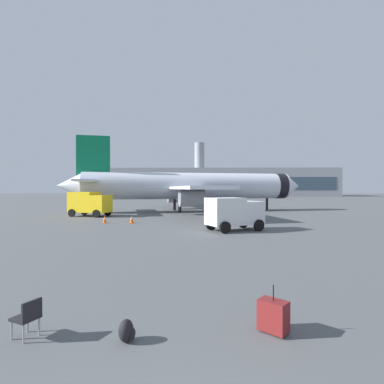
{
  "coord_description": "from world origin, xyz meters",
  "views": [
    {
      "loc": [
        0.15,
        -2.01,
        3.31
      ],
      "look_at": [
        -0.33,
        25.01,
        3.0
      ],
      "focal_mm": 28.18,
      "sensor_mm": 36.0,
      "label": 1
    }
  ],
  "objects_px": {
    "airplane_at_gate": "(189,186)",
    "safety_cone_far": "(89,208)",
    "gate_chair": "(28,316)",
    "safety_cone_mid": "(132,219)",
    "traveller_backpack": "(127,331)",
    "rolling_suitcase": "(273,316)",
    "cargo_van": "(234,212)",
    "safety_cone_near": "(105,219)",
    "service_truck": "(89,203)"
  },
  "relations": [
    {
      "from": "safety_cone_near",
      "to": "gate_chair",
      "type": "xyz_separation_m",
      "value": [
        5.12,
        -22.04,
        0.14
      ]
    },
    {
      "from": "safety_cone_mid",
      "to": "rolling_suitcase",
      "type": "distance_m",
      "value": 23.11
    },
    {
      "from": "service_truck",
      "to": "traveller_backpack",
      "type": "xyz_separation_m",
      "value": [
        11.34,
        -29.18,
        -1.37
      ]
    },
    {
      "from": "airplane_at_gate",
      "to": "cargo_van",
      "type": "bearing_deg",
      "value": -78.4
    },
    {
      "from": "cargo_van",
      "to": "safety_cone_near",
      "type": "distance_m",
      "value": 12.78
    },
    {
      "from": "safety_cone_far",
      "to": "traveller_backpack",
      "type": "distance_m",
      "value": 41.9
    },
    {
      "from": "service_truck",
      "to": "rolling_suitcase",
      "type": "relative_size",
      "value": 4.75
    },
    {
      "from": "safety_cone_near",
      "to": "safety_cone_far",
      "type": "distance_m",
      "value": 18.62
    },
    {
      "from": "airplane_at_gate",
      "to": "service_truck",
      "type": "xyz_separation_m",
      "value": [
        -11.66,
        -8.03,
        -2.05
      ]
    },
    {
      "from": "airplane_at_gate",
      "to": "safety_cone_far",
      "type": "bearing_deg",
      "value": 172.82
    },
    {
      "from": "service_truck",
      "to": "rolling_suitcase",
      "type": "bearing_deg",
      "value": -63.03
    },
    {
      "from": "cargo_van",
      "to": "gate_chair",
      "type": "xyz_separation_m",
      "value": [
        -6.63,
        -17.14,
        -0.95
      ]
    },
    {
      "from": "service_truck",
      "to": "safety_cone_near",
      "type": "xyz_separation_m",
      "value": [
        4.0,
        -7.03,
        -1.25
      ]
    },
    {
      "from": "safety_cone_far",
      "to": "gate_chair",
      "type": "relative_size",
      "value": 0.75
    },
    {
      "from": "safety_cone_far",
      "to": "gate_chair",
      "type": "height_order",
      "value": "gate_chair"
    },
    {
      "from": "service_truck",
      "to": "safety_cone_mid",
      "type": "bearing_deg",
      "value": -46.85
    },
    {
      "from": "cargo_van",
      "to": "gate_chair",
      "type": "height_order",
      "value": "cargo_van"
    },
    {
      "from": "safety_cone_far",
      "to": "gate_chair",
      "type": "distance_m",
      "value": 41.06
    },
    {
      "from": "gate_chair",
      "to": "traveller_backpack",
      "type": "bearing_deg",
      "value": -2.84
    },
    {
      "from": "airplane_at_gate",
      "to": "rolling_suitcase",
      "type": "distance_m",
      "value": 37.0
    },
    {
      "from": "airplane_at_gate",
      "to": "cargo_van",
      "type": "relative_size",
      "value": 7.34
    },
    {
      "from": "airplane_at_gate",
      "to": "safety_cone_near",
      "type": "bearing_deg",
      "value": -116.96
    },
    {
      "from": "service_truck",
      "to": "traveller_backpack",
      "type": "bearing_deg",
      "value": -68.77
    },
    {
      "from": "safety_cone_near",
      "to": "rolling_suitcase",
      "type": "height_order",
      "value": "rolling_suitcase"
    },
    {
      "from": "safety_cone_mid",
      "to": "traveller_backpack",
      "type": "distance_m",
      "value": 22.65
    },
    {
      "from": "rolling_suitcase",
      "to": "traveller_backpack",
      "type": "xyz_separation_m",
      "value": [
        -3.27,
        -0.47,
        -0.16
      ]
    },
    {
      "from": "safety_cone_near",
      "to": "rolling_suitcase",
      "type": "distance_m",
      "value": 24.14
    },
    {
      "from": "cargo_van",
      "to": "safety_cone_near",
      "type": "relative_size",
      "value": 6.58
    },
    {
      "from": "safety_cone_near",
      "to": "safety_cone_mid",
      "type": "relative_size",
      "value": 0.99
    },
    {
      "from": "service_truck",
      "to": "traveller_backpack",
      "type": "relative_size",
      "value": 10.9
    },
    {
      "from": "service_truck",
      "to": "cargo_van",
      "type": "height_order",
      "value": "service_truck"
    },
    {
      "from": "rolling_suitcase",
      "to": "safety_cone_mid",
      "type": "bearing_deg",
      "value": 110.31
    },
    {
      "from": "safety_cone_near",
      "to": "rolling_suitcase",
      "type": "relative_size",
      "value": 0.67
    },
    {
      "from": "safety_cone_near",
      "to": "gate_chair",
      "type": "distance_m",
      "value": 22.63
    },
    {
      "from": "safety_cone_near",
      "to": "traveller_backpack",
      "type": "height_order",
      "value": "safety_cone_near"
    },
    {
      "from": "safety_cone_mid",
      "to": "safety_cone_far",
      "type": "height_order",
      "value": "safety_cone_mid"
    },
    {
      "from": "rolling_suitcase",
      "to": "gate_chair",
      "type": "height_order",
      "value": "rolling_suitcase"
    },
    {
      "from": "cargo_van",
      "to": "traveller_backpack",
      "type": "height_order",
      "value": "cargo_van"
    },
    {
      "from": "rolling_suitcase",
      "to": "gate_chair",
      "type": "distance_m",
      "value": 5.51
    },
    {
      "from": "service_truck",
      "to": "traveller_backpack",
      "type": "distance_m",
      "value": 31.33
    },
    {
      "from": "airplane_at_gate",
      "to": "safety_cone_mid",
      "type": "xyz_separation_m",
      "value": [
        -5.07,
        -15.06,
        -3.29
      ]
    },
    {
      "from": "rolling_suitcase",
      "to": "traveller_backpack",
      "type": "height_order",
      "value": "rolling_suitcase"
    },
    {
      "from": "safety_cone_mid",
      "to": "traveller_backpack",
      "type": "xyz_separation_m",
      "value": [
        4.75,
        -22.15,
        -0.13
      ]
    },
    {
      "from": "safety_cone_far",
      "to": "traveller_backpack",
      "type": "relative_size",
      "value": 1.35
    },
    {
      "from": "traveller_backpack",
      "to": "airplane_at_gate",
      "type": "bearing_deg",
      "value": 89.51
    },
    {
      "from": "cargo_van",
      "to": "traveller_backpack",
      "type": "xyz_separation_m",
      "value": [
        -4.41,
        -17.25,
        -1.22
      ]
    },
    {
      "from": "rolling_suitcase",
      "to": "traveller_backpack",
      "type": "relative_size",
      "value": 2.29
    },
    {
      "from": "airplane_at_gate",
      "to": "safety_cone_far",
      "type": "relative_size",
      "value": 54.8
    },
    {
      "from": "airplane_at_gate",
      "to": "traveller_backpack",
      "type": "relative_size",
      "value": 73.9
    },
    {
      "from": "airplane_at_gate",
      "to": "rolling_suitcase",
      "type": "xyz_separation_m",
      "value": [
        2.95,
        -36.73,
        -3.27
      ]
    }
  ]
}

